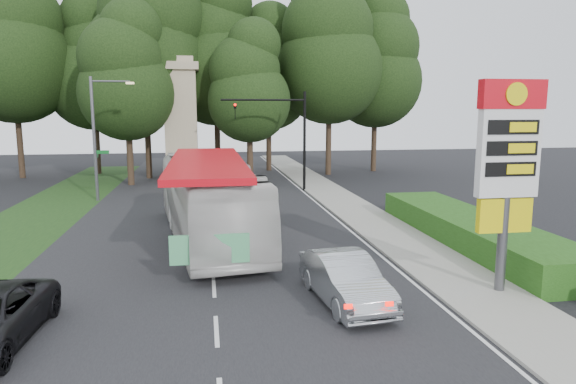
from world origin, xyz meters
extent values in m
plane|color=black|center=(0.00, 0.00, 0.00)|extent=(120.00, 120.00, 0.00)
cube|color=black|center=(0.00, 12.00, 0.01)|extent=(14.00, 80.00, 0.02)
cube|color=gray|center=(8.50, 12.00, 0.06)|extent=(3.00, 80.00, 0.12)
cube|color=#193814|center=(-9.50, 18.00, 0.01)|extent=(5.00, 50.00, 0.02)
cube|color=#1F4612|center=(11.50, 8.00, 0.60)|extent=(3.00, 14.00, 1.20)
cylinder|color=#59595E|center=(9.20, 2.00, 1.60)|extent=(0.32, 0.32, 3.20)
cube|color=yellow|center=(9.20, 2.00, 2.60)|extent=(1.80, 0.25, 1.10)
cube|color=silver|center=(9.20, 2.00, 4.60)|extent=(2.00, 0.35, 2.80)
cube|color=red|center=(9.20, 2.00, 6.40)|extent=(2.10, 0.40, 0.90)
cylinder|color=yellow|center=(9.20, 1.78, 6.40)|extent=(0.70, 0.05, 0.70)
cube|color=black|center=(9.20, 1.81, 5.40)|extent=(1.70, 0.04, 0.45)
cube|color=black|center=(9.20, 1.81, 4.75)|extent=(1.70, 0.04, 0.45)
cube|color=black|center=(9.20, 1.81, 4.10)|extent=(1.70, 0.04, 0.45)
cylinder|color=black|center=(7.00, 24.00, 3.60)|extent=(0.20, 0.20, 7.20)
cylinder|color=black|center=(4.00, 24.00, 6.60)|extent=(6.00, 0.14, 0.14)
imported|color=black|center=(2.00, 24.00, 6.35)|extent=(0.18, 0.22, 1.10)
sphere|color=#FF0C05|center=(2.00, 23.85, 6.25)|extent=(0.18, 0.18, 0.18)
cylinder|color=#59595E|center=(-7.20, 22.00, 4.00)|extent=(0.20, 0.20, 8.00)
cylinder|color=#59595E|center=(-6.00, 22.00, 7.70)|extent=(2.40, 0.12, 0.12)
cube|color=#FFE599|center=(-4.80, 22.00, 7.60)|extent=(0.50, 0.22, 0.14)
cube|color=#0C591E|center=(-6.75, 22.00, 3.20)|extent=(0.85, 0.04, 0.22)
cube|color=#0C591E|center=(-7.20, 22.45, 2.90)|extent=(0.04, 0.85, 0.22)
cube|color=tan|center=(-2.00, 30.00, 4.50)|extent=(2.50, 2.50, 9.00)
cube|color=tan|center=(-2.00, 30.00, 9.30)|extent=(3.00, 3.00, 0.60)
cube|color=tan|center=(-2.00, 30.00, 9.80)|extent=(2.20, 2.20, 0.50)
cylinder|color=#2D2116|center=(-16.00, 35.00, 3.15)|extent=(0.50, 0.50, 6.30)
sphere|color=black|center=(-16.00, 35.00, 9.62)|extent=(9.80, 9.80, 9.80)
sphere|color=black|center=(-16.00, 35.00, 13.12)|extent=(8.40, 8.40, 8.40)
cylinder|color=#2D2116|center=(-10.00, 37.00, 2.70)|extent=(0.50, 0.50, 5.40)
sphere|color=black|center=(-10.00, 37.00, 8.25)|extent=(8.40, 8.40, 8.40)
sphere|color=black|center=(-10.00, 37.00, 11.25)|extent=(7.20, 7.20, 7.20)
sphere|color=black|center=(-10.00, 37.00, 13.80)|extent=(5.40, 5.40, 5.40)
cylinder|color=#2D2116|center=(-5.00, 33.00, 3.24)|extent=(0.50, 0.50, 6.48)
sphere|color=black|center=(-5.00, 33.00, 9.90)|extent=(10.08, 10.08, 10.08)
sphere|color=black|center=(-5.00, 33.00, 13.50)|extent=(8.64, 8.64, 8.64)
cylinder|color=#2D2116|center=(1.00, 35.00, 2.97)|extent=(0.50, 0.50, 5.94)
sphere|color=black|center=(1.00, 35.00, 9.08)|extent=(9.24, 9.24, 9.24)
sphere|color=black|center=(1.00, 35.00, 12.38)|extent=(7.92, 7.92, 7.92)
sphere|color=black|center=(1.00, 35.00, 15.18)|extent=(5.94, 5.94, 5.94)
cylinder|color=#2D2116|center=(6.00, 37.00, 2.61)|extent=(0.50, 0.50, 5.22)
sphere|color=black|center=(6.00, 37.00, 7.97)|extent=(8.12, 8.12, 8.12)
sphere|color=black|center=(6.00, 37.00, 10.88)|extent=(6.96, 6.96, 6.96)
sphere|color=black|center=(6.00, 37.00, 13.34)|extent=(5.22, 5.22, 5.22)
cylinder|color=#2D2116|center=(11.00, 33.00, 3.06)|extent=(0.50, 0.50, 6.12)
sphere|color=black|center=(11.00, 33.00, 9.35)|extent=(9.52, 9.52, 9.52)
sphere|color=black|center=(11.00, 33.00, 12.75)|extent=(8.16, 8.16, 8.16)
cylinder|color=#2D2116|center=(16.00, 35.00, 2.79)|extent=(0.50, 0.50, 5.58)
sphere|color=black|center=(16.00, 35.00, 8.53)|extent=(8.68, 8.68, 8.68)
sphere|color=black|center=(16.00, 35.00, 11.62)|extent=(7.44, 7.44, 7.44)
sphere|color=black|center=(16.00, 35.00, 14.26)|extent=(5.58, 5.58, 5.58)
cylinder|color=#2D2116|center=(-6.00, 29.00, 2.34)|extent=(0.50, 0.50, 4.68)
sphere|color=black|center=(-6.00, 29.00, 7.15)|extent=(7.28, 7.28, 7.28)
sphere|color=black|center=(-6.00, 29.00, 9.75)|extent=(6.24, 6.24, 6.24)
sphere|color=black|center=(-6.00, 29.00, 11.96)|extent=(4.68, 4.68, 4.68)
cylinder|color=#2D2116|center=(3.50, 29.50, 2.16)|extent=(0.50, 0.50, 4.32)
sphere|color=black|center=(3.50, 29.50, 6.60)|extent=(6.72, 6.72, 6.72)
sphere|color=black|center=(3.50, 29.50, 9.00)|extent=(5.76, 5.76, 5.76)
sphere|color=black|center=(3.50, 29.50, 11.04)|extent=(4.32, 4.32, 4.32)
imported|color=silver|center=(-0.10, 10.57, 1.86)|extent=(4.91, 13.63, 3.71)
imported|color=#B4B8BC|center=(3.99, 2.00, 0.76)|extent=(2.10, 4.77, 1.52)
camera|label=1|loc=(-0.19, -12.71, 5.94)|focal=32.00mm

